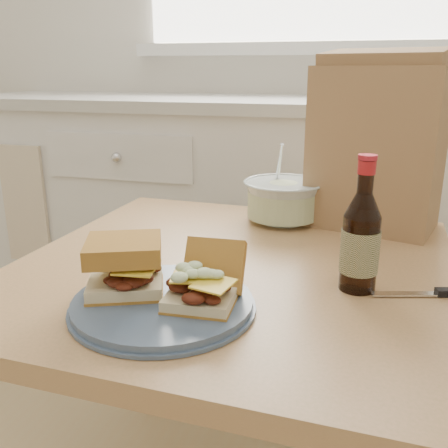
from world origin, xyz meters
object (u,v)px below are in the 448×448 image
(dining_table, at_px, (233,310))
(coleslaw_bowl, at_px, (283,202))
(plate, at_px, (163,304))
(beer_bottle, at_px, (361,241))
(paper_bag, at_px, (376,149))

(dining_table, height_order, coleslaw_bowl, coleslaw_bowl)
(plate, height_order, coleslaw_bowl, coleslaw_bowl)
(dining_table, relative_size, beer_bottle, 3.68)
(coleslaw_bowl, distance_m, paper_bag, 0.25)
(plate, bearing_deg, beer_bottle, 29.48)
(dining_table, xyz_separation_m, beer_bottle, (0.23, -0.06, 0.19))
(plate, bearing_deg, dining_table, 75.64)
(dining_table, distance_m, coleslaw_bowl, 0.34)
(coleslaw_bowl, bearing_deg, plate, -100.82)
(coleslaw_bowl, bearing_deg, dining_table, -98.19)
(plate, bearing_deg, coleslaw_bowl, 79.18)
(beer_bottle, height_order, paper_bag, paper_bag)
(plate, distance_m, coleslaw_bowl, 0.53)
(dining_table, distance_m, plate, 0.25)
(dining_table, bearing_deg, coleslaw_bowl, 83.62)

